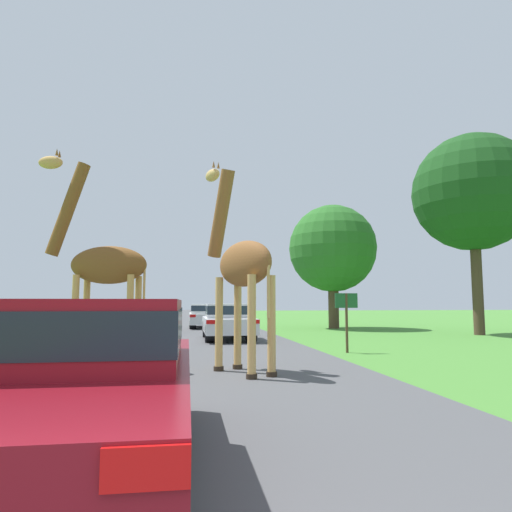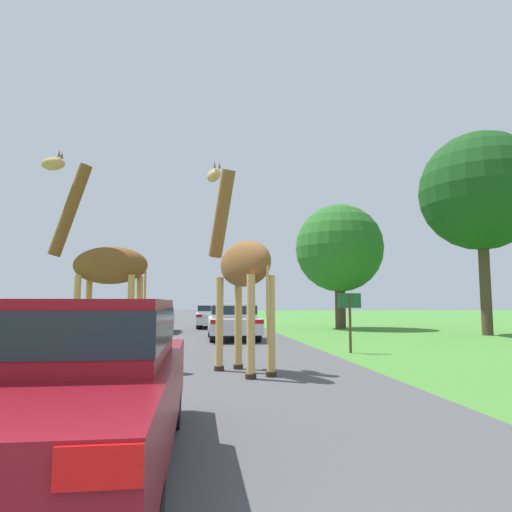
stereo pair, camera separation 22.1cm
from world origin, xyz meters
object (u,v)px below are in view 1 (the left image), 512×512
at_px(car_lead_maroon, 82,381).
at_px(sign_post, 346,311).
at_px(giraffe_companion, 102,263).
at_px(car_verge_right, 147,318).
at_px(giraffe_near_road, 240,264).
at_px(car_queue_left, 84,328).
at_px(tree_centre_back, 333,249).
at_px(car_far_ahead, 228,320).
at_px(car_queue_right, 205,315).
at_px(tree_right_cluster, 473,193).

relative_size(car_lead_maroon, sign_post, 2.73).
relative_size(giraffe_companion, car_verge_right, 1.23).
bearing_deg(car_verge_right, giraffe_companion, -89.67).
relative_size(giraffe_near_road, giraffe_companion, 0.98).
distance_m(car_queue_left, sign_post, 7.91).
bearing_deg(car_lead_maroon, car_queue_left, 101.99).
xyz_separation_m(car_lead_maroon, tree_centre_back, (9.21, 21.18, 3.78)).
distance_m(giraffe_companion, tree_centre_back, 18.17).
bearing_deg(sign_post, car_far_ahead, 119.98).
bearing_deg(giraffe_companion, sign_post, -57.87).
bearing_deg(car_far_ahead, giraffe_companion, -113.71).
relative_size(car_lead_maroon, car_queue_right, 1.07).
relative_size(car_queue_right, car_far_ahead, 1.03).
height_order(car_verge_right, sign_post, sign_post).
height_order(car_queue_left, car_verge_right, car_queue_left).
relative_size(giraffe_near_road, tree_right_cluster, 0.52).
distance_m(giraffe_companion, tree_right_cluster, 18.13).
bearing_deg(sign_post, giraffe_companion, -158.02).
bearing_deg(car_verge_right, giraffe_near_road, -77.08).
distance_m(giraffe_near_road, tree_centre_back, 17.27).
distance_m(car_queue_right, sign_post, 14.54).
distance_m(giraffe_near_road, car_far_ahead, 8.88).
relative_size(tree_centre_back, sign_post, 4.05).
relative_size(giraffe_near_road, sign_post, 2.79).
bearing_deg(car_verge_right, car_queue_left, -96.91).
xyz_separation_m(giraffe_companion, car_queue_right, (2.93, 16.73, -1.64)).
distance_m(giraffe_near_road, sign_post, 5.04).
bearing_deg(car_lead_maroon, car_verge_right, 93.24).
bearing_deg(car_lead_maroon, sign_post, 58.00).
xyz_separation_m(car_verge_right, sign_post, (6.71, -10.19, 0.52)).
bearing_deg(car_queue_left, giraffe_near_road, -47.56).
relative_size(car_far_ahead, sign_post, 2.47).
bearing_deg(car_queue_right, sign_post, -75.24).
bearing_deg(tree_centre_back, car_lead_maroon, -113.49).
bearing_deg(car_verge_right, tree_right_cluster, -14.61).
bearing_deg(car_queue_left, tree_centre_back, 43.89).
bearing_deg(car_queue_left, sign_post, -8.97).
distance_m(car_queue_left, car_far_ahead, 6.26).
distance_m(giraffe_companion, car_queue_left, 4.39).
bearing_deg(sign_post, giraffe_near_road, -137.03).
relative_size(car_lead_maroon, car_verge_right, 1.19).
xyz_separation_m(car_lead_maroon, tree_right_cluster, (14.20, 15.21, 5.84)).
height_order(giraffe_companion, car_far_ahead, giraffe_companion).
relative_size(car_verge_right, tree_centre_back, 0.57).
bearing_deg(tree_centre_back, tree_right_cluster, -50.12).
distance_m(car_lead_maroon, tree_centre_back, 23.40).
bearing_deg(car_far_ahead, car_queue_right, 93.98).
relative_size(tree_right_cluster, sign_post, 5.36).
height_order(giraffe_near_road, sign_post, giraffe_near_road).
height_order(car_lead_maroon, tree_centre_back, tree_centre_back).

